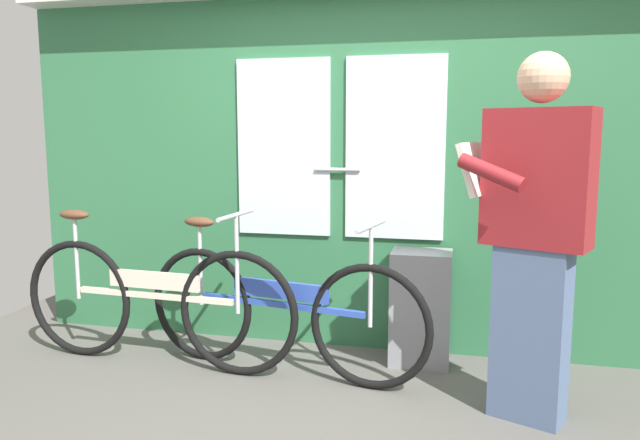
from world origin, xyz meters
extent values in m
cube|color=#56544F|center=(0.00, 0.00, -0.02)|extent=(5.56, 3.88, 0.04)
cube|color=#2D6B42|center=(0.00, 1.14, 1.09)|extent=(4.56, 0.08, 2.19)
cube|color=silver|center=(-0.55, 1.09, 1.27)|extent=(0.60, 0.02, 1.10)
cube|color=silver|center=(0.15, 1.09, 1.27)|extent=(0.60, 0.02, 1.10)
cylinder|color=#B2B2B7|center=(-0.20, 1.07, 1.14)|extent=(0.28, 0.02, 0.02)
torus|color=black|center=(0.10, 0.48, 0.34)|extent=(0.68, 0.17, 0.69)
torus|color=black|center=(-0.95, 0.68, 0.34)|extent=(0.68, 0.17, 0.69)
cube|color=#2D4CB2|center=(-0.43, 0.58, 0.40)|extent=(1.00, 0.21, 0.03)
cube|color=#2D4CB2|center=(-0.43, 0.58, 0.49)|extent=(0.58, 0.13, 0.10)
cylinder|color=#B7B7BC|center=(-0.95, 0.68, 0.59)|extent=(0.02, 0.02, 0.50)
ellipsoid|color=brown|center=(-0.95, 0.68, 0.84)|extent=(0.21, 0.12, 0.06)
cylinder|color=#B7B7BC|center=(0.10, 0.48, 0.61)|extent=(0.02, 0.02, 0.54)
cylinder|color=#B7B7BC|center=(0.10, 0.48, 0.88)|extent=(0.10, 0.44, 0.02)
torus|color=black|center=(-0.65, 0.50, 0.36)|extent=(0.72, 0.09, 0.72)
torus|color=black|center=(-1.71, 0.57, 0.36)|extent=(0.72, 0.09, 0.72)
cube|color=beige|center=(-1.18, 0.54, 0.42)|extent=(1.01, 0.10, 0.03)
cube|color=beige|center=(-1.18, 0.54, 0.51)|extent=(0.58, 0.07, 0.10)
cylinder|color=#B7B7BC|center=(-1.71, 0.57, 0.62)|extent=(0.02, 0.02, 0.52)
ellipsoid|color=brown|center=(-1.71, 0.57, 0.88)|extent=(0.21, 0.10, 0.06)
cylinder|color=#B7B7BC|center=(-0.65, 0.50, 0.64)|extent=(0.02, 0.02, 0.56)
cylinder|color=#B7B7BC|center=(-0.65, 0.50, 0.92)|extent=(0.05, 0.44, 0.02)
cube|color=slate|center=(0.89, 0.32, 0.42)|extent=(0.38, 0.30, 0.84)
cube|color=maroon|center=(0.89, 0.32, 1.16)|extent=(0.51, 0.37, 0.63)
sphere|color=tan|center=(0.89, 0.32, 1.61)|extent=(0.23, 0.23, 0.23)
cube|color=silver|center=(0.63, 0.43, 1.19)|extent=(0.24, 0.35, 0.26)
cylinder|color=maroon|center=(0.67, 0.18, 1.19)|extent=(0.31, 0.19, 0.17)
cylinder|color=maroon|center=(0.84, 0.57, 1.19)|extent=(0.31, 0.19, 0.17)
cube|color=gray|center=(0.34, 0.92, 0.34)|extent=(0.35, 0.28, 0.68)
camera|label=1|loc=(0.54, -2.58, 1.36)|focal=33.87mm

